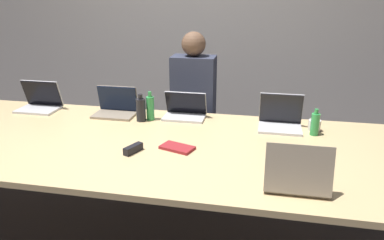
{
  "coord_description": "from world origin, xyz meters",
  "views": [
    {
      "loc": [
        0.83,
        -2.35,
        1.77
      ],
      "look_at": [
        0.33,
        0.1,
        0.89
      ],
      "focal_mm": 35.0,
      "sensor_mm": 36.0,
      "label": 1
    }
  ],
  "objects_px": {
    "laptop_far_midleft": "(116,107)",
    "laptop_far_center": "(185,110)",
    "laptop_near_right": "(297,176)",
    "laptop_far_left": "(40,101)",
    "cup_far_right": "(314,126)",
    "stapler": "(133,149)",
    "bottle_far_right": "(315,124)",
    "person_far_center": "(194,109)",
    "laptop_far_right": "(280,118)",
    "bottle_far_center": "(150,108)",
    "bottle_far_midleft": "(141,109)"
  },
  "relations": [
    {
      "from": "bottle_far_right",
      "to": "cup_far_right",
      "type": "bearing_deg",
      "value": 83.95
    },
    {
      "from": "laptop_near_right",
      "to": "bottle_far_center",
      "type": "height_order",
      "value": "laptop_near_right"
    },
    {
      "from": "laptop_far_left",
      "to": "cup_far_right",
      "type": "distance_m",
      "value": 2.36
    },
    {
      "from": "person_far_center",
      "to": "bottle_far_center",
      "type": "xyz_separation_m",
      "value": [
        -0.26,
        -0.52,
        0.15
      ]
    },
    {
      "from": "laptop_near_right",
      "to": "laptop_far_left",
      "type": "bearing_deg",
      "value": -25.17
    },
    {
      "from": "person_far_center",
      "to": "laptop_far_midleft",
      "type": "bearing_deg",
      "value": -142.7
    },
    {
      "from": "laptop_far_left",
      "to": "person_far_center",
      "type": "xyz_separation_m",
      "value": [
        1.32,
        0.45,
        -0.12
      ]
    },
    {
      "from": "laptop_far_center",
      "to": "laptop_far_left",
      "type": "bearing_deg",
      "value": -178.45
    },
    {
      "from": "laptop_far_right",
      "to": "laptop_far_midleft",
      "type": "height_order",
      "value": "laptop_far_right"
    },
    {
      "from": "cup_far_right",
      "to": "bottle_far_midleft",
      "type": "bearing_deg",
      "value": -178.3
    },
    {
      "from": "bottle_far_right",
      "to": "stapler",
      "type": "xyz_separation_m",
      "value": [
        -1.21,
        -0.57,
        -0.06
      ]
    },
    {
      "from": "laptop_far_left",
      "to": "stapler",
      "type": "height_order",
      "value": "laptop_far_left"
    },
    {
      "from": "laptop_far_left",
      "to": "stapler",
      "type": "distance_m",
      "value": 1.36
    },
    {
      "from": "laptop_far_midleft",
      "to": "bottle_far_midleft",
      "type": "height_order",
      "value": "laptop_far_midleft"
    },
    {
      "from": "laptop_far_right",
      "to": "cup_far_right",
      "type": "distance_m",
      "value": 0.26
    },
    {
      "from": "laptop_far_left",
      "to": "laptop_far_right",
      "type": "distance_m",
      "value": 2.11
    },
    {
      "from": "laptop_far_midleft",
      "to": "laptop_far_center",
      "type": "distance_m",
      "value": 0.6
    },
    {
      "from": "bottle_far_right",
      "to": "person_far_center",
      "type": "relative_size",
      "value": 0.14
    },
    {
      "from": "laptop_far_center",
      "to": "laptop_near_right",
      "type": "bearing_deg",
      "value": -51.24
    },
    {
      "from": "person_far_center",
      "to": "laptop_far_left",
      "type": "bearing_deg",
      "value": -161.27
    },
    {
      "from": "laptop_far_midleft",
      "to": "bottle_far_center",
      "type": "xyz_separation_m",
      "value": [
        0.33,
        -0.07,
        0.03
      ]
    },
    {
      "from": "laptop_far_right",
      "to": "laptop_far_midleft",
      "type": "distance_m",
      "value": 1.38
    },
    {
      "from": "laptop_far_center",
      "to": "person_far_center",
      "type": "xyz_separation_m",
      "value": [
        -0.01,
        0.41,
        -0.11
      ]
    },
    {
      "from": "laptop_near_right",
      "to": "bottle_far_center",
      "type": "xyz_separation_m",
      "value": [
        -1.12,
        0.94,
        0.02
      ]
    },
    {
      "from": "laptop_far_midleft",
      "to": "person_far_center",
      "type": "bearing_deg",
      "value": 37.3
    },
    {
      "from": "bottle_far_midleft",
      "to": "bottle_far_right",
      "type": "bearing_deg",
      "value": -1.81
    },
    {
      "from": "laptop_near_right",
      "to": "stapler",
      "type": "bearing_deg",
      "value": -15.64
    },
    {
      "from": "bottle_far_center",
      "to": "stapler",
      "type": "distance_m",
      "value": 0.67
    },
    {
      "from": "cup_far_right",
      "to": "laptop_far_center",
      "type": "height_order",
      "value": "laptop_far_center"
    },
    {
      "from": "bottle_far_midleft",
      "to": "bottle_far_center",
      "type": "bearing_deg",
      "value": 32.65
    },
    {
      "from": "cup_far_right",
      "to": "bottle_far_right",
      "type": "distance_m",
      "value": 0.09
    },
    {
      "from": "laptop_far_left",
      "to": "stapler",
      "type": "relative_size",
      "value": 2.28
    },
    {
      "from": "cup_far_right",
      "to": "bottle_far_center",
      "type": "distance_m",
      "value": 1.31
    },
    {
      "from": "bottle_far_midleft",
      "to": "laptop_far_center",
      "type": "bearing_deg",
      "value": 25.01
    },
    {
      "from": "laptop_near_right",
      "to": "bottle_far_center",
      "type": "relative_size",
      "value": 1.44
    },
    {
      "from": "cup_far_right",
      "to": "stapler",
      "type": "distance_m",
      "value": 1.38
    },
    {
      "from": "laptop_near_right",
      "to": "bottle_far_right",
      "type": "distance_m",
      "value": 0.88
    },
    {
      "from": "cup_far_right",
      "to": "person_far_center",
      "type": "xyz_separation_m",
      "value": [
        -1.05,
        0.53,
        -0.09
      ]
    },
    {
      "from": "cup_far_right",
      "to": "laptop_far_midleft",
      "type": "distance_m",
      "value": 1.64
    },
    {
      "from": "laptop_far_right",
      "to": "laptop_far_center",
      "type": "bearing_deg",
      "value": 173.45
    },
    {
      "from": "person_far_center",
      "to": "bottle_far_center",
      "type": "bearing_deg",
      "value": -116.36
    },
    {
      "from": "laptop_far_right",
      "to": "bottle_far_midleft",
      "type": "distance_m",
      "value": 1.12
    },
    {
      "from": "laptop_near_right",
      "to": "laptop_far_midleft",
      "type": "distance_m",
      "value": 1.77
    },
    {
      "from": "cup_far_right",
      "to": "laptop_far_center",
      "type": "relative_size",
      "value": 0.26
    },
    {
      "from": "bottle_far_right",
      "to": "laptop_near_right",
      "type": "bearing_deg",
      "value": -101.83
    },
    {
      "from": "laptop_far_center",
      "to": "stapler",
      "type": "height_order",
      "value": "laptop_far_center"
    },
    {
      "from": "stapler",
      "to": "laptop_far_left",
      "type": "bearing_deg",
      "value": 170.43
    },
    {
      "from": "laptop_far_right",
      "to": "laptop_far_center",
      "type": "height_order",
      "value": "laptop_far_right"
    },
    {
      "from": "stapler",
      "to": "cup_far_right",
      "type": "bearing_deg",
      "value": 51.27
    },
    {
      "from": "laptop_far_right",
      "to": "laptop_far_center",
      "type": "xyz_separation_m",
      "value": [
        -0.78,
        0.09,
        -0.01
      ]
    }
  ]
}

